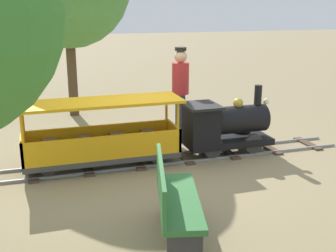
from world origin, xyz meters
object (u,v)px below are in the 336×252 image
passenger_car (102,140)px  conductor_person (180,85)px  park_bench (174,201)px  locomotive (224,125)px

passenger_car → conductor_person: (-1.09, 1.59, 0.53)m
park_bench → passenger_car: bearing=-170.1°
passenger_car → conductor_person: bearing=124.5°
locomotive → conductor_person: 1.24m
locomotive → passenger_car: size_ratio=0.61×
passenger_car → park_bench: passenger_car is taller
conductor_person → park_bench: (3.29, -1.20, -0.54)m
conductor_person → park_bench: 3.55m
locomotive → park_bench: bearing=-35.4°
passenger_car → park_bench: bearing=9.9°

